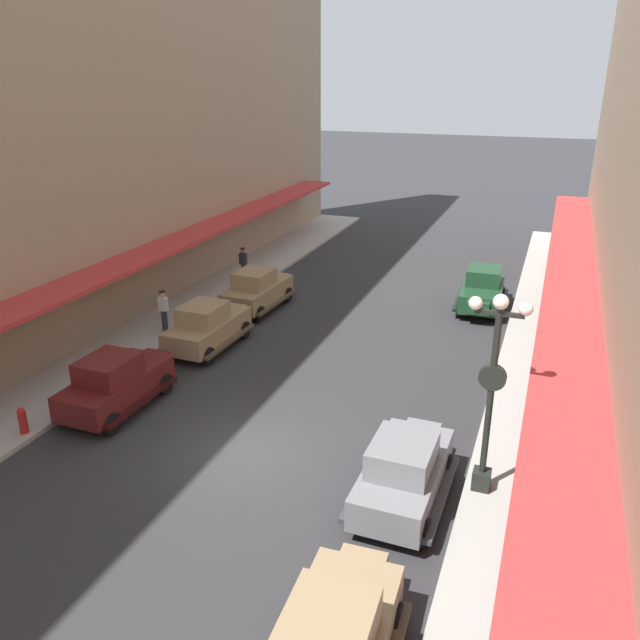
% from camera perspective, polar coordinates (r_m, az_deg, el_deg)
% --- Properties ---
extents(ground_plane, '(200.00, 200.00, 0.00)m').
position_cam_1_polar(ground_plane, '(18.18, -6.84, -11.81)').
color(ground_plane, '#2D2D30').
extents(sidewalk_left, '(3.00, 60.00, 0.15)m').
position_cam_1_polar(sidewalk_left, '(22.25, -24.43, -6.94)').
color(sidewalk_left, '#A8A59E').
rests_on(sidewalk_left, ground).
extents(sidewalk_right, '(3.00, 60.00, 0.15)m').
position_cam_1_polar(sidewalk_right, '(16.60, 17.89, -16.15)').
color(sidewalk_right, '#A8A59E').
rests_on(sidewalk_right, ground).
extents(parked_car_1, '(2.23, 4.29, 1.84)m').
position_cam_1_polar(parked_car_1, '(24.48, -10.15, -0.45)').
color(parked_car_1, '#997F5B').
rests_on(parked_car_1, ground).
extents(parked_car_2, '(2.17, 4.27, 1.84)m').
position_cam_1_polar(parked_car_2, '(20.79, -17.98, -5.29)').
color(parked_car_2, '#591919').
rests_on(parked_car_2, ground).
extents(parked_car_3, '(2.18, 4.27, 1.84)m').
position_cam_1_polar(parked_car_3, '(15.86, 7.54, -13.25)').
color(parked_car_3, slate).
rests_on(parked_car_3, ground).
extents(parked_car_4, '(2.28, 4.31, 1.84)m').
position_cam_1_polar(parked_car_4, '(29.11, 14.43, 2.75)').
color(parked_car_4, '#193D23').
rests_on(parked_car_4, ground).
extents(parked_car_5, '(2.29, 4.31, 1.84)m').
position_cam_1_polar(parked_car_5, '(28.31, -5.70, 2.81)').
color(parked_car_5, '#997F5B').
rests_on(parked_car_5, ground).
extents(lamp_post_with_clock, '(1.42, 0.44, 5.16)m').
position_cam_1_polar(lamp_post_with_clock, '(15.55, 15.18, -5.87)').
color(lamp_post_with_clock, black).
rests_on(lamp_post_with_clock, sidewalk_right).
extents(fire_hydrant, '(0.24, 0.24, 0.82)m').
position_cam_1_polar(fire_hydrant, '(20.38, -25.20, -8.16)').
color(fire_hydrant, '#B21E19').
rests_on(fire_hydrant, sidewalk_left).
extents(pedestrian_0, '(0.36, 0.28, 1.67)m').
position_cam_1_polar(pedestrian_0, '(26.18, -13.90, 0.86)').
color(pedestrian_0, '#2D2D33').
rests_on(pedestrian_0, sidewalk_left).
extents(pedestrian_1, '(0.36, 0.28, 1.67)m').
position_cam_1_polar(pedestrian_1, '(31.93, -6.92, 5.04)').
color(pedestrian_1, '#2D2D33').
rests_on(pedestrian_1, sidewalk_left).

